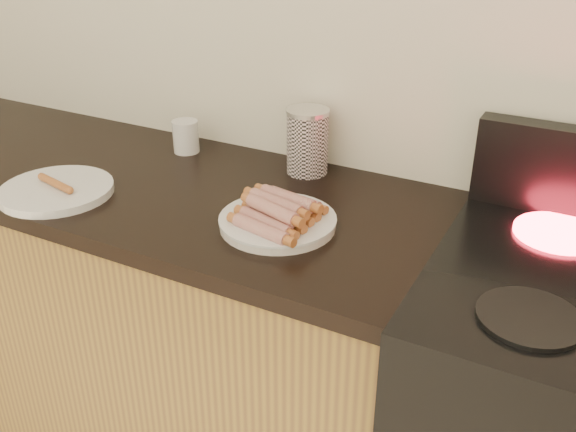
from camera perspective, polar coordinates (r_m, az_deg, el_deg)
The scene contains 11 objects.
wall_back at distance 1.64m, azimuth 3.87°, elevation 17.74°, with size 4.00×0.04×2.60m, color silver.
cabinet_base at distance 2.13m, azimuth -18.17°, elevation -6.70°, with size 2.20×0.59×0.86m, color olive.
counter_slab at distance 1.92m, azimuth -20.09°, elevation 4.53°, with size 2.20×0.62×0.04m, color black.
burner_near_left at distance 1.18m, azimuth 20.67°, elevation -8.45°, with size 0.18×0.18×0.01m, color black.
burner_far_left at distance 1.47m, azimuth 22.81°, elevation -1.38°, with size 0.18×0.18×0.01m, color #FF1E2D.
main_plate at distance 1.41m, azimuth -0.92°, elevation -0.64°, with size 0.26×0.26×0.02m, color silver.
side_plate at distance 1.66m, azimuth -19.88°, elevation 2.15°, with size 0.27×0.27×0.02m, color white.
hotdog_pile at distance 1.40m, azimuth -0.93°, elevation 0.51°, with size 0.14×0.22×0.05m.
plain_sausages at distance 1.65m, azimuth -19.98°, elevation 2.76°, with size 0.12×0.05×0.02m.
canister at distance 1.66m, azimuth 1.74°, elevation 6.66°, with size 0.11×0.11×0.17m.
mug at distance 1.83m, azimuth -9.08°, elevation 7.00°, with size 0.07×0.07×0.09m, color white.
Camera 1 is at (0.66, 0.53, 1.57)m, focal length 40.00 mm.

